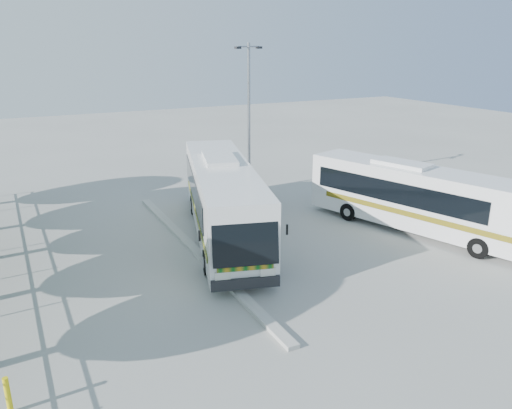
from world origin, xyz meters
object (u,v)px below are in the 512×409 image
coach_main (223,198)px  coach_adjacent (417,197)px  bollard (8,395)px  lamppost (249,112)px

coach_main → coach_adjacent: 9.03m
coach_adjacent → bollard: coach_adjacent is taller
lamppost → bollard: bearing=-153.1°
coach_main → lamppost: lamppost is taller
bollard → coach_adjacent: bearing=15.3°
coach_adjacent → lamppost: (-3.86, 9.82, 3.05)m
coach_main → coach_adjacent: bearing=-6.4°
bollard → coach_main: bearing=42.0°
coach_main → bollard: (-9.21, -8.29, -1.35)m
coach_main → lamppost: (4.47, 6.34, 2.86)m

